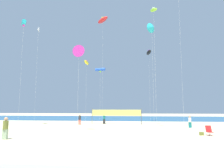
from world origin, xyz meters
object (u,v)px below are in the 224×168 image
at_px(beach_handbag, 202,134).
at_px(kite_lime_inflatable, 154,10).
at_px(beachgoer_charcoal_shirt, 80,119).
at_px(volleyball_net, 116,113).
at_px(kite_black_inflatable, 149,53).
at_px(folding_beach_chair, 209,130).
at_px(kite_blue_tube, 100,70).
at_px(beachgoer_teal_shirt, 104,118).
at_px(kite_magenta_delta, 79,51).
at_px(beachgoer_olive_shirt, 6,127).
at_px(kite_white_delta, 38,30).
at_px(kite_yellow_inflatable, 87,63).
at_px(kite_red_inflatable, 103,20).
at_px(kite_cyan_delta, 152,28).
at_px(beachgoer_white_shirt, 190,121).
at_px(kite_cyan_tube, 24,23).

xyz_separation_m(beach_handbag, kite_lime_inflatable, (-3.58, 3.63, 14.10)).
height_order(beachgoer_charcoal_shirt, kite_lime_inflatable, kite_lime_inflatable).
relative_size(volleyball_net, kite_black_inflatable, 0.59).
distance_m(folding_beach_chair, kite_blue_tube, 20.92).
relative_size(beachgoer_teal_shirt, kite_lime_inflatable, 0.11).
distance_m(beachgoer_charcoal_shirt, kite_magenta_delta, 11.59).
relative_size(beachgoer_olive_shirt, kite_magenta_delta, 0.19).
xyz_separation_m(beachgoer_teal_shirt, kite_white_delta, (-10.56, -1.85, 14.17)).
bearing_deg(kite_yellow_inflatable, beach_handbag, -43.63).
height_order(kite_lime_inflatable, kite_magenta_delta, kite_lime_inflatable).
bearing_deg(folding_beach_chair, kite_black_inflatable, 118.12).
xyz_separation_m(volleyball_net, kite_yellow_inflatable, (-5.43, 2.90, 8.67)).
bearing_deg(beachgoer_charcoal_shirt, kite_blue_tube, -176.33).
distance_m(kite_black_inflatable, kite_white_delta, 19.22).
xyz_separation_m(kite_red_inflatable, kite_magenta_delta, (-0.18, -16.09, -11.16)).
relative_size(kite_white_delta, kite_cyan_delta, 1.09).
bearing_deg(beachgoer_charcoal_shirt, kite_yellow_inflatable, -150.92).
height_order(beachgoer_olive_shirt, kite_cyan_delta, kite_cyan_delta).
bearing_deg(beachgoer_white_shirt, folding_beach_chair, -96.17).
relative_size(beachgoer_teal_shirt, kite_blue_tube, 0.17).
relative_size(beachgoer_charcoal_shirt, kite_yellow_inflatable, 0.15).
height_order(folding_beach_chair, kite_magenta_delta, kite_magenta_delta).
bearing_deg(kite_red_inflatable, beachgoer_charcoal_shirt, -105.90).
relative_size(kite_blue_tube, kite_cyan_delta, 0.66).
height_order(kite_magenta_delta, kite_cyan_delta, kite_cyan_delta).
relative_size(kite_white_delta, kite_cyan_tube, 1.05).
relative_size(kite_red_inflatable, kite_magenta_delta, 2.21).
xyz_separation_m(volleyball_net, kite_white_delta, (-12.54, -0.93, 13.38)).
relative_size(beachgoer_white_shirt, beachgoer_teal_shirt, 0.98).
bearing_deg(beachgoer_charcoal_shirt, volleyball_net, 130.32).
height_order(volleyball_net, kite_cyan_tube, kite_cyan_tube).
bearing_deg(kite_black_inflatable, kite_blue_tube, -172.03).
bearing_deg(kite_cyan_tube, kite_blue_tube, 41.10).
relative_size(beachgoer_white_shirt, beach_handbag, 4.08).
bearing_deg(beach_handbag, kite_magenta_delta, 174.92).
distance_m(kite_lime_inflatable, kite_magenta_delta, 10.48).
xyz_separation_m(beachgoer_olive_shirt, kite_cyan_tube, (-4.91, 9.75, 13.50)).
bearing_deg(kite_magenta_delta, beachgoer_charcoal_shirt, 103.65).
distance_m(folding_beach_chair, kite_lime_inflatable, 14.88).
bearing_deg(kite_cyan_tube, folding_beach_chair, -14.85).
xyz_separation_m(beachgoer_olive_shirt, folding_beach_chair, (17.29, 3.87, -0.49)).
xyz_separation_m(kite_lime_inflatable, kite_white_delta, (-17.66, 6.00, 0.75)).
bearing_deg(kite_red_inflatable, beachgoer_teal_shirt, -78.37).
bearing_deg(kite_yellow_inflatable, volleyball_net, -28.09).
xyz_separation_m(folding_beach_chair, kite_magenta_delta, (-12.72, 1.08, 8.16)).
distance_m(beachgoer_olive_shirt, kite_red_inflatable, 28.63).
relative_size(volleyball_net, kite_cyan_tube, 0.51).
distance_m(kite_blue_tube, kite_yellow_inflatable, 2.70).
xyz_separation_m(beachgoer_white_shirt, beach_handbag, (-0.93, -6.61, -0.67)).
relative_size(beachgoer_olive_shirt, beach_handbag, 4.75).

